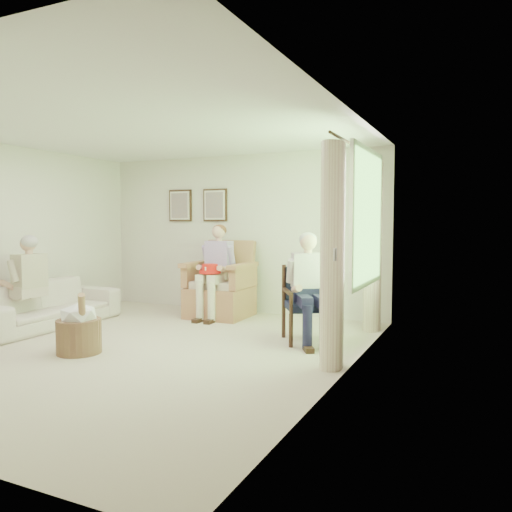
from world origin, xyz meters
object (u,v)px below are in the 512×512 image
sofa (46,304)px  hatbox (79,328)px  red_hat (210,270)px  person_wicker (216,264)px  person_dark (307,280)px  wicker_armchair (221,292)px  wood_armchair (311,301)px  person_sofa (25,278)px

sofa → hatbox: 1.75m
hatbox → red_hat: bearing=79.9°
person_wicker → person_dark: size_ratio=1.07×
hatbox → wicker_armchair: bearing=81.4°
sofa → person_dark: (3.70, 0.67, 0.46)m
wicker_armchair → wood_armchair: (1.80, -0.91, 0.12)m
sofa → hatbox: bearing=-120.6°
person_dark → hatbox: person_dark is taller
wood_armchair → hatbox: 2.80m
person_wicker → person_sofa: 2.70m
sofa → person_sofa: bearing=-180.0°
person_dark → wicker_armchair: bearing=117.7°
person_dark → red_hat: 1.93m
person_sofa → wicker_armchair: bearing=141.3°
person_wicker → person_dark: bearing=-28.2°
wicker_armchair → hatbox: bearing=-100.0°
wood_armchair → red_hat: wood_armchair is taller
wood_armchair → person_wicker: person_wicker is taller
wood_armchair → hatbox: size_ratio=1.25×
sofa → red_hat: red_hat is taller
wicker_armchair → person_sofa: size_ratio=0.93×
wicker_armchair → wood_armchair: 2.02m
wood_armchair → red_hat: bearing=131.1°
red_hat → person_wicker: bearing=91.8°
person_sofa → hatbox: (1.50, -0.55, -0.45)m
wicker_armchair → person_dark: bearing=-32.1°
person_sofa → red_hat: 2.57m
person_wicker → person_dark: person_wicker is taller
sofa → person_sofa: 0.54m
wicker_armchair → person_sofa: 2.84m
sofa → wood_armchair: bearing=-77.4°
wicker_armchair → person_dark: person_dark is taller
sofa → person_dark: size_ratio=1.64×
person_dark → red_hat: size_ratio=4.11×
person_wicker → red_hat: person_wicker is taller
person_dark → person_sofa: bearing=163.6°
wood_armchair → person_wicker: size_ratio=0.65×
sofa → person_sofa: (0.00, -0.33, 0.42)m
person_wicker → wicker_armchair: bearing=88.6°
wicker_armchair → person_wicker: (0.00, -0.16, 0.47)m
wicker_armchair → sofa: size_ratio=0.55×
person_sofa → red_hat: bearing=135.8°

